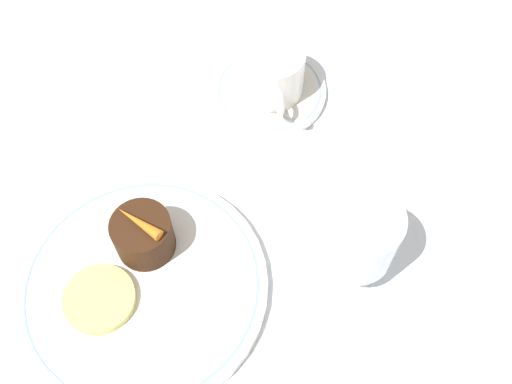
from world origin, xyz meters
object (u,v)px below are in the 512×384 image
(dinner_plate, at_px, (143,286))
(dessert_cake, at_px, (143,235))
(coffee_cup, at_px, (270,70))
(wine_glass, at_px, (360,238))

(dinner_plate, distance_m, dessert_cake, 0.06)
(coffee_cup, height_order, dessert_cake, coffee_cup)
(dinner_plate, distance_m, coffee_cup, 0.31)
(coffee_cup, distance_m, dessert_cake, 0.27)
(dessert_cake, bearing_deg, coffee_cup, 136.94)
(coffee_cup, relative_size, wine_glass, 0.96)
(dinner_plate, xyz_separation_m, dessert_cake, (-0.05, 0.01, 0.03))
(dinner_plate, height_order, coffee_cup, coffee_cup)
(coffee_cup, bearing_deg, dessert_cake, -43.06)
(coffee_cup, distance_m, wine_glass, 0.27)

